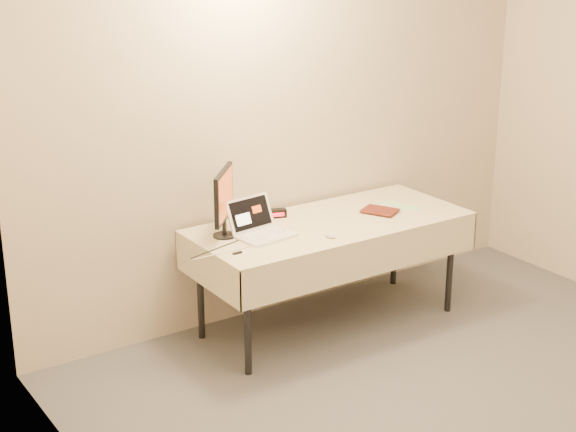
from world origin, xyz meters
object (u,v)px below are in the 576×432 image
laptop (259,227)px  book (375,200)px  table (330,230)px  monitor (224,198)px

laptop → book: 0.85m
table → monitor: 0.80m
laptop → monitor: size_ratio=0.86×
laptop → monitor: 0.29m
laptop → monitor: bearing=146.4°
laptop → book: size_ratio=1.62×
table → laptop: size_ratio=5.01×
monitor → book: (1.03, -0.21, -0.14)m
book → monitor: bearing=140.7°
monitor → book: monitor is taller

